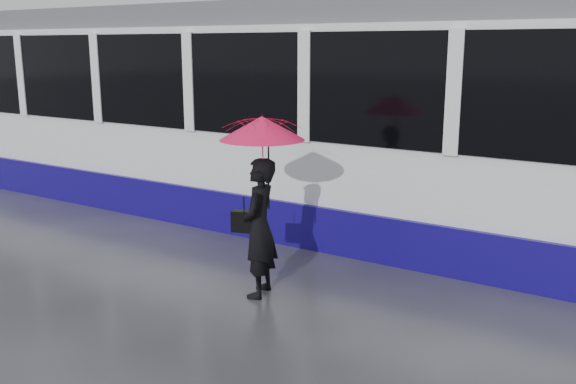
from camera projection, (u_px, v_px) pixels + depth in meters
The scene contains 6 objects.
ground at pixel (209, 265), 8.16m from camera, with size 90.00×90.00×0.00m, color #2A2A2F.
rails at pixel (310, 220), 10.20m from camera, with size 34.00×1.51×0.02m.
tram at pixel (522, 133), 8.17m from camera, with size 26.00×2.56×3.35m.
woman at pixel (259, 228), 7.03m from camera, with size 0.57×0.37×1.55m, color black.
umbrella at pixel (262, 145), 6.80m from camera, with size 1.15×1.15×1.05m.
handbag at pixel (244, 221), 7.15m from camera, with size 0.30×0.20×0.42m.
Camera 1 is at (5.06, -5.94, 2.73)m, focal length 40.00 mm.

